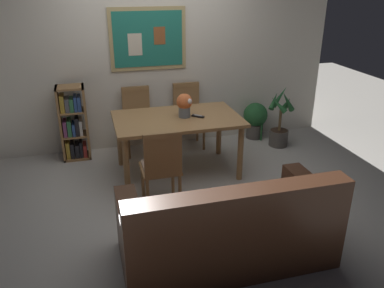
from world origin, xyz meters
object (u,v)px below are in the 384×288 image
Objects in this scene: dining_chair_far_left at (137,115)px; tv_remote at (198,116)px; dining_table at (177,124)px; potted_ivy at (255,119)px; dining_chair_near_left at (161,163)px; dining_chair_far_right at (188,110)px; flower_vase at (185,104)px; bookshelf at (73,125)px; potted_palm at (279,126)px; leather_couch at (228,230)px.

dining_chair_far_left is 6.35× the size of tv_remote.
dining_table is 1.66m from potted_ivy.
dining_chair_near_left is 1.60m from dining_chair_far_left.
dining_chair_far_right is 0.93m from flower_vase.
dining_table is 1.48m from bookshelf.
dining_chair_far_right is (0.35, 0.82, -0.11)m from dining_table.
dining_chair_far_right is at bearing 163.07° from potted_palm.
potted_ivy is at bearing 0.44° from dining_chair_far_left.
dining_chair_far_right is (0.73, 0.02, 0.00)m from dining_chair_far_left.
potted_ivy is 1.51m from tv_remote.
leather_couch is 1.78m from tv_remote.
potted_ivy is at bearing 36.78° from tv_remote.
dining_table is at bearing -164.92° from potted_palm.
tv_remote is at bearing -29.24° from bookshelf.
dining_table is 0.89m from dining_chair_far_left.
dining_chair_far_left is 3.17× the size of flower_vase.
dining_chair_far_left is 0.51× the size of leather_couch.
leather_couch is 3.22× the size of potted_ivy.
dining_chair_far_right is 1.04× the size of potted_palm.
dining_chair_near_left is at bearing -89.15° from dining_chair_far_left.
dining_chair_far_right reaches higher than potted_palm.
leather_couch reaches higher than tv_remote.
dining_chair_near_left is at bearing -128.99° from tv_remote.
leather_couch is (0.40, -2.57, -0.22)m from dining_chair_far_left.
dining_table is at bearing 65.90° from dining_chair_near_left.
potted_ivy is at bearing 61.77° from leather_couch.
bookshelf is 1.15× the size of potted_palm.
flower_vase reaches higher than dining_chair_far_left.
bookshelf is (-1.24, 0.78, -0.17)m from dining_table.
dining_chair_far_left is 1.08m from tv_remote.
dining_chair_far_left is (-0.02, 1.60, 0.00)m from dining_chair_near_left.
potted_palm reaches higher than dining_table.
flower_vase reaches higher than dining_chair_near_left.
bookshelf reaches higher than dining_chair_far_left.
dining_chair_near_left is 1.77m from dining_chair_far_right.
tv_remote reaches higher than dining_table.
potted_palm is at bearing -16.93° from dining_chair_far_right.
dining_chair_far_left is at bearing 126.24° from tv_remote.
dining_chair_far_left reaches higher than tv_remote.
dining_chair_far_right is 1.08m from potted_ivy.
dining_chair_near_left is 0.90× the size of bookshelf.
leather_couch is at bearing -81.10° from dining_chair_far_left.
potted_palm is (1.62, 0.44, -0.33)m from dining_table.
dining_chair_near_left reaches higher than potted_palm.
leather_couch is 1.86m from flower_vase.
potted_ivy is 0.43m from potted_palm.
potted_ivy is at bearing 0.75° from bookshelf.
tv_remote is at bearing -53.76° from dining_chair_far_left.
bookshelf is at bearing 150.76° from tv_remote.
bookshelf is 1.73m from tv_remote.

